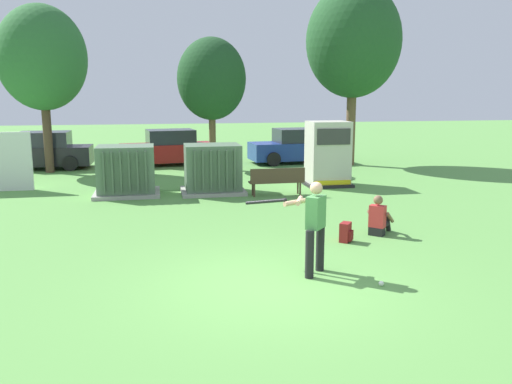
{
  "coord_description": "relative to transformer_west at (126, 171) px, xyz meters",
  "views": [
    {
      "loc": [
        -1.95,
        -8.66,
        3.34
      ],
      "look_at": [
        0.35,
        3.5,
        1.0
      ],
      "focal_mm": 37.39,
      "sensor_mm": 36.0,
      "label": 1
    }
  ],
  "objects": [
    {
      "name": "park_bench",
      "position": [
        4.79,
        -1.01,
        -0.25
      ],
      "size": [
        1.81,
        0.43,
        0.92
      ],
      "color": "#4C3828",
      "rests_on": "ground"
    },
    {
      "name": "backpack",
      "position": [
        5.11,
        -6.55,
        -0.57
      ],
      "size": [
        0.37,
        0.38,
        0.44
      ],
      "color": "maroon",
      "rests_on": "ground"
    },
    {
      "name": "ground_plane",
      "position": [
        2.91,
        -8.94,
        -0.79
      ],
      "size": [
        96.0,
        96.0,
        0.0
      ],
      "primitive_type": "plane",
      "color": "#5B9947"
    },
    {
      "name": "transformer_mid_west",
      "position": [
        2.8,
        -0.11,
        0.0
      ],
      "size": [
        2.1,
        1.7,
        1.62
      ],
      "color": "#9E9B93",
      "rests_on": "ground"
    },
    {
      "name": "parked_car_left_of_center",
      "position": [
        1.54,
        7.16,
        -0.04
      ],
      "size": [
        4.39,
        2.35,
        1.62
      ],
      "color": "maroon",
      "rests_on": "ground"
    },
    {
      "name": "parked_car_leftmost",
      "position": [
        -3.9,
        6.9,
        -0.04
      ],
      "size": [
        4.21,
        1.95,
        1.62
      ],
      "color": "black",
      "rests_on": "ground"
    },
    {
      "name": "generator_enclosure",
      "position": [
        7.01,
        0.56,
        0.35
      ],
      "size": [
        1.6,
        1.4,
        2.3
      ],
      "color": "#262626",
      "rests_on": "ground"
    },
    {
      "name": "sports_ball",
      "position": [
        4.75,
        -9.33,
        -0.74
      ],
      "size": [
        0.09,
        0.09,
        0.09
      ],
      "primitive_type": "sphere",
      "color": "white",
      "rests_on": "ground"
    },
    {
      "name": "tree_center_left",
      "position": [
        3.41,
        5.55,
        3.06
      ],
      "size": [
        2.94,
        2.94,
        5.61
      ],
      "color": "brown",
      "rests_on": "ground"
    },
    {
      "name": "tree_center_right",
      "position": [
        9.75,
        5.6,
        4.73
      ],
      "size": [
        4.21,
        4.21,
        8.05
      ],
      "color": "brown",
      "rests_on": "ground"
    },
    {
      "name": "seated_spectator",
      "position": [
        6.1,
        -6.1,
        -0.41
      ],
      "size": [
        0.73,
        0.75,
        0.96
      ],
      "color": "black",
      "rests_on": "ground"
    },
    {
      "name": "transformer_west",
      "position": [
        0.0,
        0.0,
        0.0
      ],
      "size": [
        2.1,
        1.7,
        1.62
      ],
      "color": "#9E9B93",
      "rests_on": "ground"
    },
    {
      "name": "tree_left",
      "position": [
        -3.42,
        5.74,
        3.87
      ],
      "size": [
        3.55,
        3.55,
        6.79
      ],
      "color": "#4C3828",
      "rests_on": "ground"
    },
    {
      "name": "batter",
      "position": [
        3.75,
        -8.47,
        0.19
      ],
      "size": [
        1.38,
        1.25,
        1.74
      ],
      "color": "black",
      "rests_on": "ground"
    },
    {
      "name": "parked_car_right_of_center",
      "position": [
        7.47,
        6.77,
        -0.04
      ],
      "size": [
        4.32,
        2.16,
        1.62
      ],
      "color": "navy",
      "rests_on": "ground"
    }
  ]
}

